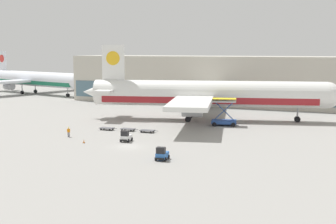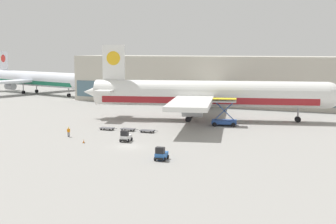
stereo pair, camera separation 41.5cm
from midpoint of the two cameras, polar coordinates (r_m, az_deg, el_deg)
The scene contains 12 objects.
ground_plane at distance 77.84m, azimuth -5.00°, elevation -4.21°, with size 400.00×400.00×0.00m, color gray.
terminal_building at distance 139.12m, azimuth 6.23°, elevation 3.90°, with size 90.00×18.20×14.00m.
airplane_main at distance 105.71m, azimuth 4.35°, elevation 2.13°, with size 56.97×48.48×17.00m.
airplane_distant at distance 175.79m, azimuth -16.14°, elevation 3.84°, with size 51.09×43.50×15.26m.
scissor_lift_loader at distance 99.08m, azimuth 6.73°, elevation -0.41°, with size 5.78×4.45×5.75m.
baggage_tug_foreground at distance 68.00m, azimuth -0.93°, elevation -5.17°, with size 1.85×2.58×2.00m.
baggage_tug_mid at distance 81.80m, azimuth -5.30°, elevation -3.01°, with size 1.87×2.59×2.00m.
baggage_dolly_lead at distance 93.98m, azimuth -7.58°, elevation -1.96°, with size 3.72×1.56×0.48m.
baggage_dolly_second at distance 92.51m, azimuth -5.03°, elevation -2.07°, with size 3.72×1.56×0.48m.
baggage_dolly_third at distance 90.49m, azimuth -2.66°, elevation -2.27°, with size 3.72×1.56×0.48m.
ground_crew_near at distance 87.62m, azimuth -12.16°, elevation -2.30°, with size 0.47×0.39×1.83m.
traffic_cone_near at distance 81.65m, azimuth -10.36°, elevation -3.54°, with size 0.40×0.40×0.61m.
Camera 1 is at (35.33, -67.49, 15.94)m, focal length 50.00 mm.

